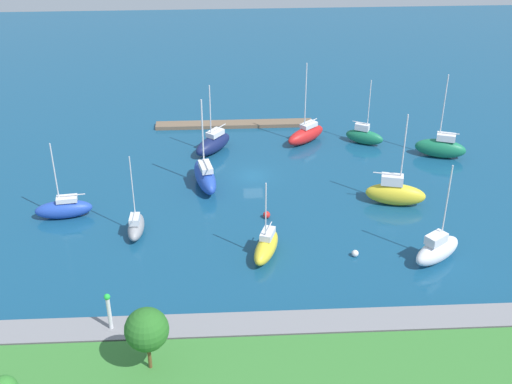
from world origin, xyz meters
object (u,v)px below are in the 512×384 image
(sailboat_yellow_by_breakwater, at_px, (395,193))
(sailboat_blue_outer_mooring, at_px, (64,208))
(sailboat_yellow_east_end, at_px, (266,246))
(sailboat_green_lone_south, at_px, (441,147))
(pier_dock, at_px, (234,124))
(sailboat_white_mid_basin, at_px, (437,250))
(sailboat_gray_far_north, at_px, (136,226))
(sailboat_navy_far_south, at_px, (213,143))
(mooring_buoy_white, at_px, (355,253))
(harbor_beacon, at_px, (109,309))
(sailboat_green_off_beacon, at_px, (364,136))
(sailboat_blue_lone_north, at_px, (205,176))
(mooring_buoy_red, at_px, (267,215))
(park_tree_east, at_px, (147,330))
(sailboat_red_inner_mooring, at_px, (306,134))

(sailboat_yellow_by_breakwater, xyz_separation_m, sailboat_blue_outer_mooring, (38.24, 0.88, -0.39))
(sailboat_yellow_east_end, xyz_separation_m, sailboat_green_lone_south, (-24.62, -21.52, 0.25))
(pier_dock, height_order, sailboat_white_mid_basin, sailboat_white_mid_basin)
(pier_dock, relative_size, sailboat_gray_far_north, 2.42)
(sailboat_navy_far_south, height_order, mooring_buoy_white, sailboat_navy_far_south)
(harbor_beacon, height_order, sailboat_yellow_by_breakwater, sailboat_yellow_by_breakwater)
(sailboat_green_off_beacon, relative_size, sailboat_navy_far_south, 0.97)
(sailboat_blue_lone_north, relative_size, sailboat_white_mid_basin, 1.03)
(sailboat_yellow_by_breakwater, bearing_deg, harbor_beacon, -131.02)
(pier_dock, bearing_deg, mooring_buoy_red, 96.84)
(park_tree_east, bearing_deg, sailboat_green_lone_south, -132.49)
(sailboat_navy_far_south, xyz_separation_m, mooring_buoy_red, (-6.11, 17.24, -0.83))
(sailboat_green_off_beacon, height_order, sailboat_gray_far_north, sailboat_gray_far_north)
(sailboat_blue_lone_north, xyz_separation_m, sailboat_navy_far_south, (-0.95, -9.56, -0.23))
(sailboat_gray_far_north, height_order, sailboat_blue_outer_mooring, sailboat_gray_far_north)
(harbor_beacon, height_order, sailboat_navy_far_south, sailboat_navy_far_south)
(sailboat_red_inner_mooring, distance_m, sailboat_green_lone_south, 18.19)
(sailboat_yellow_by_breakwater, bearing_deg, sailboat_gray_far_north, -157.24)
(sailboat_blue_lone_north, height_order, sailboat_navy_far_south, sailboat_blue_lone_north)
(sailboat_navy_far_south, distance_m, mooring_buoy_white, 29.30)
(sailboat_red_inner_mooring, height_order, mooring_buoy_white, sailboat_red_inner_mooring)
(sailboat_yellow_by_breakwater, bearing_deg, sailboat_navy_far_south, 158.39)
(park_tree_east, relative_size, mooring_buoy_red, 7.06)
(park_tree_east, distance_m, mooring_buoy_white, 26.16)
(sailboat_gray_far_north, xyz_separation_m, sailboat_blue_outer_mooring, (8.54, -3.99, 0.11))
(sailboat_yellow_by_breakwater, relative_size, sailboat_blue_outer_mooring, 1.23)
(park_tree_east, xyz_separation_m, sailboat_red_inner_mooring, (-17.84, -43.87, -4.06))
(pier_dock, relative_size, sailboat_navy_far_south, 2.37)
(mooring_buoy_red, bearing_deg, sailboat_red_inner_mooring, -109.05)
(sailboat_red_inner_mooring, bearing_deg, sailboat_yellow_east_end, 34.23)
(sailboat_gray_far_north, bearing_deg, sailboat_red_inner_mooring, -42.31)
(sailboat_yellow_by_breakwater, xyz_separation_m, sailboat_green_lone_south, (-8.87, -11.82, -0.11))
(pier_dock, height_order, sailboat_green_off_beacon, sailboat_green_off_beacon)
(sailboat_blue_lone_north, relative_size, mooring_buoy_red, 13.80)
(sailboat_gray_far_north, bearing_deg, sailboat_navy_far_south, -21.39)
(sailboat_blue_lone_north, distance_m, mooring_buoy_white, 22.28)
(sailboat_red_inner_mooring, bearing_deg, sailboat_green_off_beacon, 132.93)
(sailboat_red_inner_mooring, bearing_deg, sailboat_yellow_by_breakwater, 75.48)
(pier_dock, distance_m, harbor_beacon, 46.44)
(sailboat_yellow_by_breakwater, bearing_deg, sailboat_yellow_east_end, -134.93)
(mooring_buoy_white, bearing_deg, sailboat_gray_far_north, -13.09)
(sailboat_white_mid_basin, bearing_deg, pier_dock, 84.09)
(harbor_beacon, height_order, park_tree_east, park_tree_east)
(sailboat_green_off_beacon, distance_m, sailboat_blue_lone_north, 24.40)
(sailboat_yellow_east_end, distance_m, sailboat_green_lone_south, 32.70)
(park_tree_east, xyz_separation_m, mooring_buoy_red, (-11.10, -24.34, -4.86))
(sailboat_navy_far_south, bearing_deg, pier_dock, -162.19)
(harbor_beacon, distance_m, mooring_buoy_white, 26.40)
(sailboat_red_inner_mooring, bearing_deg, park_tree_east, 27.19)
(sailboat_blue_lone_north, bearing_deg, sailboat_green_off_beacon, -75.69)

